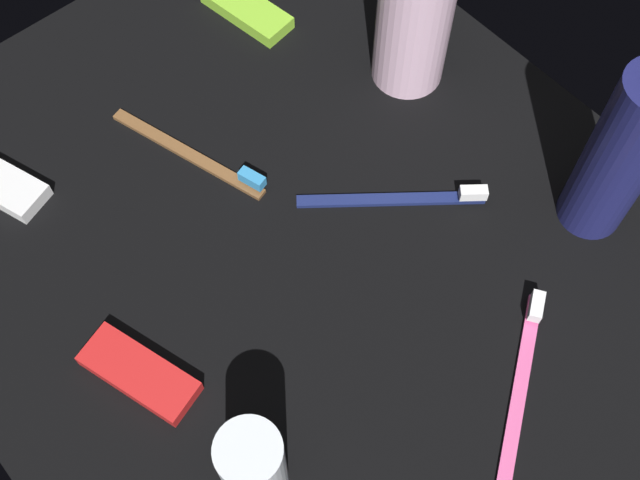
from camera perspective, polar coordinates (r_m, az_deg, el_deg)
ground_plane at (r=73.88cm, az=0.00°, el=-1.32°), size 84.00×64.00×1.20cm
lotion_bottle at (r=72.08cm, az=20.83°, el=5.74°), size 6.02×6.02×21.63cm
bodywash_bottle at (r=79.49cm, az=6.84°, el=15.96°), size 7.40×7.40×19.25cm
deodorant_stick at (r=62.20cm, az=-4.86°, el=-15.77°), size 5.09×5.09×9.48cm
toothbrush_brown at (r=79.17cm, az=-8.88°, el=5.95°), size 17.61×6.20×2.10cm
toothbrush_pink at (r=70.30cm, az=14.32°, el=-9.50°), size 10.81×15.75×2.10cm
toothbrush_navy at (r=76.01cm, az=6.12°, el=2.92°), size 12.37×14.65×2.10cm
snack_bar_red at (r=69.82cm, az=-12.83°, el=-9.31°), size 11.11×6.85×1.50cm
snack_bar_lime at (r=90.67cm, az=-5.27°, el=16.12°), size 10.87×5.46×1.50cm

